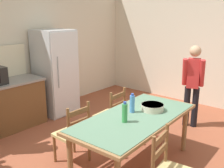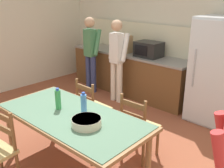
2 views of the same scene
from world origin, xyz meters
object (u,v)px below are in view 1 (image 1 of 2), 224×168
(person_by_table, at_px, (193,82))
(bottle_off_centre, at_px, (132,104))
(chair_side_far_left, at_px, (73,134))
(bottle_near_centre, at_px, (125,113))
(serving_bowl, at_px, (152,107))
(chair_side_far_right, at_px, (111,115))
(dining_table, at_px, (135,122))
(refrigerator, at_px, (56,72))

(person_by_table, bearing_deg, bottle_off_centre, -23.43)
(chair_side_far_left, bearing_deg, person_by_table, 163.19)
(bottle_near_centre, relative_size, serving_bowl, 0.84)
(chair_side_far_right, bearing_deg, chair_side_far_left, -0.77)
(dining_table, distance_m, chair_side_far_left, 0.90)
(chair_side_far_left, bearing_deg, dining_table, 123.45)
(serving_bowl, height_order, chair_side_far_left, chair_side_far_left)
(bottle_near_centre, bearing_deg, dining_table, 1.73)
(chair_side_far_right, bearing_deg, dining_table, 59.18)
(chair_side_far_right, xyz_separation_m, chair_side_far_left, (-0.87, -0.03, 0.00))
(serving_bowl, relative_size, person_by_table, 0.21)
(chair_side_far_left, bearing_deg, refrigerator, -120.66)
(serving_bowl, bearing_deg, refrigerator, 83.01)
(refrigerator, height_order, bottle_off_centre, refrigerator)
(bottle_near_centre, xyz_separation_m, person_by_table, (2.04, -0.01, -0.02))
(dining_table, xyz_separation_m, serving_bowl, (0.34, -0.06, 0.13))
(dining_table, bearing_deg, bottle_near_centre, -178.27)
(chair_side_far_right, distance_m, chair_side_far_left, 0.87)
(refrigerator, xyz_separation_m, chair_side_far_right, (-0.24, -1.73, -0.44))
(bottle_off_centre, xyz_separation_m, chair_side_far_left, (-0.55, 0.62, -0.44))
(refrigerator, bearing_deg, dining_table, -104.64)
(refrigerator, xyz_separation_m, bottle_near_centre, (-0.89, -2.50, 0.00))
(dining_table, bearing_deg, refrigerator, 75.36)
(refrigerator, distance_m, chair_side_far_left, 2.12)
(bottle_off_centre, distance_m, serving_bowl, 0.31)
(serving_bowl, relative_size, chair_side_far_left, 0.35)
(serving_bowl, bearing_deg, bottle_near_centre, 174.95)
(refrigerator, distance_m, dining_table, 2.59)
(refrigerator, relative_size, chair_side_far_right, 1.94)
(chair_side_far_right, distance_m, person_by_table, 1.65)
(person_by_table, bearing_deg, chair_side_far_right, -48.15)
(chair_side_far_right, height_order, chair_side_far_left, same)
(bottle_off_centre, bearing_deg, serving_bowl, -35.51)
(refrigerator, xyz_separation_m, dining_table, (-0.65, -2.49, -0.20))
(chair_side_far_right, bearing_deg, serving_bowl, 82.49)
(bottle_off_centre, distance_m, chair_side_far_right, 0.84)
(chair_side_far_left, bearing_deg, bottle_off_centre, 133.22)
(bottle_off_centre, height_order, person_by_table, person_by_table)
(dining_table, bearing_deg, bottle_off_centre, 51.63)
(bottle_off_centre, relative_size, chair_side_far_right, 0.30)
(refrigerator, height_order, bottle_near_centre, refrigerator)
(dining_table, distance_m, serving_bowl, 0.37)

